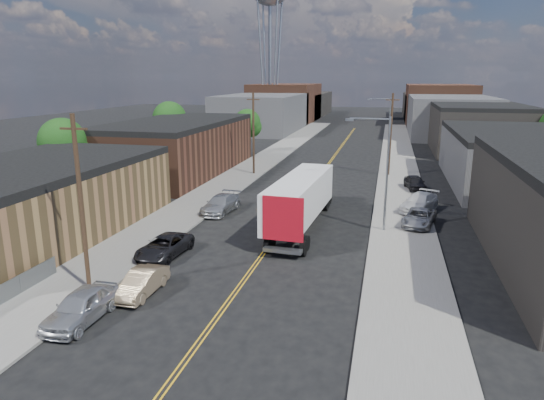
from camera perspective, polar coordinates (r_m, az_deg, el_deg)
The scene contains 30 objects.
ground at distance 73.84m, azimuth 7.19°, elevation 4.93°, with size 260.00×260.00×0.00m, color black.
centerline at distance 59.19m, azimuth 5.53°, elevation 2.67°, with size 0.32×120.00×0.01m, color gold.
sidewalk_left at distance 61.18m, azimuth -3.32°, elevation 3.16°, with size 5.00×140.00×0.15m, color slate.
sidewalk_right at distance 58.66m, azimuth 14.76°, elevation 2.23°, with size 5.00×140.00×0.15m, color slate.
warehouse_tan at distance 41.01m, azimuth -26.21°, elevation 0.04°, with size 12.00×22.00×5.60m.
warehouse_brown at distance 62.71m, azimuth -11.13°, elevation 6.18°, with size 12.00×26.00×6.60m.
industrial_right_b at distance 60.76m, azimuth 26.81°, elevation 4.42°, with size 14.00×24.00×6.10m.
industrial_right_c at distance 85.99m, azimuth 23.08°, elevation 7.78°, with size 14.00×22.00×7.60m.
skyline_left_a at distance 111.30m, azimuth -1.08°, elevation 10.23°, with size 16.00×30.00×8.00m, color #353537.
skyline_right_a at distance 108.41m, azimuth 20.13°, elevation 9.27°, with size 16.00×30.00×8.00m, color #353537.
skyline_left_b at distance 135.54m, azimuth 1.63°, elevation 11.37°, with size 16.00×26.00×10.00m, color #4A2B1D.
skyline_right_b at distance 133.17m, azimuth 19.02°, elevation 10.57°, with size 16.00×26.00×10.00m, color #4A2B1D.
skyline_left_c at distance 155.21m, azimuth 3.18°, elevation 11.17°, with size 16.00×40.00×7.00m, color black.
skyline_right_c at distance 153.15m, azimuth 18.32°, elevation 10.44°, with size 16.00×40.00×7.00m, color black.
streetlight_near at distance 38.01m, azimuth 12.82°, elevation 4.05°, with size 3.39×0.25×9.00m.
streetlight_far at distance 72.74m, azimuth 13.34°, elevation 8.76°, with size 3.39×0.25×9.00m.
utility_pole_left_near at distance 28.45m, azimuth -21.55°, elevation -0.37°, with size 1.60×0.26×10.00m.
utility_pole_left_far at distance 60.05m, azimuth -2.19°, elevation 7.85°, with size 1.60×0.26×10.00m.
utility_pole_right at distance 60.82m, azimuth 13.79°, elevation 7.54°, with size 1.60×0.26×10.00m.
tree_left_near at distance 53.51m, azimuth -23.34°, elevation 5.96°, with size 4.85×4.76×7.91m.
tree_left_mid at distance 74.88m, azimuth -11.90°, elevation 9.10°, with size 5.10×5.04×8.37m.
tree_left_far at distance 77.94m, azimuth -2.89°, elevation 8.90°, with size 4.35×4.20×6.97m.
semi_truck at distance 39.61m, azimuth 3.76°, elevation 0.51°, with size 3.55×16.47×4.28m.
car_left_a at distance 26.33m, azimuth -21.55°, elevation -11.56°, with size 1.92×4.77×1.63m, color #B9BCBF.
car_left_b at distance 28.39m, azimuth -15.08°, elevation -9.38°, with size 1.46×4.19×1.38m, color #887559.
car_left_c at distance 33.75m, azimuth -12.55°, elevation -5.36°, with size 2.32×5.03×1.40m, color black.
car_left_d at distance 43.68m, azimuth -6.05°, elevation -0.48°, with size 2.19×5.38×1.56m, color #A2A4A7.
car_right_lot_a at distance 40.99m, azimuth 16.94°, elevation -1.97°, with size 2.21×4.80×1.33m, color #9EA0A3.
car_right_lot_b at distance 45.48m, azimuth 16.95°, elevation -0.25°, with size 2.16×5.32×1.54m, color silver.
car_right_lot_c at distance 54.05m, azimuth 16.47°, elevation 1.99°, with size 1.74×4.32×1.47m, color black.
Camera 1 is at (7.94, -12.45, 11.84)m, focal length 32.00 mm.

